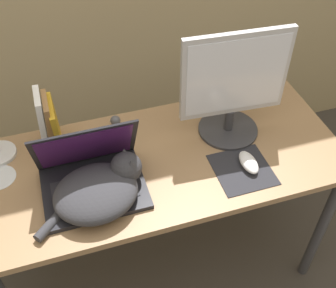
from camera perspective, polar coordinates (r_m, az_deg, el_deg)
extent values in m
cube|color=#93704C|center=(1.58, -0.91, -2.35)|extent=(1.38, 0.60, 0.03)
cylinder|color=#38383D|center=(1.96, 20.01, -10.70)|extent=(0.04, 0.04, 0.72)
cylinder|color=#38383D|center=(2.03, -20.73, -8.54)|extent=(0.04, 0.04, 0.72)
cylinder|color=#38383D|center=(2.21, 13.36, -0.82)|extent=(0.04, 0.04, 0.72)
cube|color=black|center=(1.49, -9.95, -5.94)|extent=(0.35, 0.28, 0.02)
cube|color=#28282D|center=(1.47, -9.90, -6.08)|extent=(0.29, 0.15, 0.00)
cube|color=black|center=(1.44, -11.13, -0.31)|extent=(0.35, 0.13, 0.25)
cube|color=#421956|center=(1.44, -11.09, -0.48)|extent=(0.32, 0.11, 0.22)
ellipsoid|color=#333338|center=(1.42, -9.74, -6.56)|extent=(0.32, 0.29, 0.10)
sphere|color=#333338|center=(1.44, -5.70, -3.17)|extent=(0.11, 0.11, 0.11)
cone|color=#333338|center=(1.43, -5.94, -1.13)|extent=(0.04, 0.04, 0.03)
cone|color=#333338|center=(1.39, -5.00, -2.73)|extent=(0.04, 0.04, 0.03)
cylinder|color=#333338|center=(1.42, -15.46, -10.25)|extent=(0.12, 0.12, 0.03)
cylinder|color=#333338|center=(1.69, 8.10, 2.00)|extent=(0.24, 0.24, 0.01)
cylinder|color=#333338|center=(1.66, 8.28, 3.29)|extent=(0.04, 0.04, 0.09)
cube|color=#B2B2B7|center=(1.53, 9.09, 9.27)|extent=(0.40, 0.05, 0.34)
cube|color=silver|center=(1.52, 9.31, 9.02)|extent=(0.37, 0.03, 0.30)
cube|color=#232328|center=(1.56, 10.05, -3.43)|extent=(0.20, 0.21, 0.00)
ellipsoid|color=silver|center=(1.56, 10.86, -2.46)|extent=(0.06, 0.11, 0.03)
cube|color=white|center=(1.59, -16.71, 2.72)|extent=(0.04, 0.12, 0.25)
cube|color=olive|center=(1.60, -15.81, 2.56)|extent=(0.03, 0.13, 0.23)
cube|color=gold|center=(1.61, -14.98, 2.35)|extent=(0.02, 0.16, 0.20)
cylinder|color=#232328|center=(1.69, -7.05, 2.32)|extent=(0.02, 0.02, 0.02)
sphere|color=#4C4C51|center=(1.67, -7.14, 3.16)|extent=(0.04, 0.04, 0.04)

